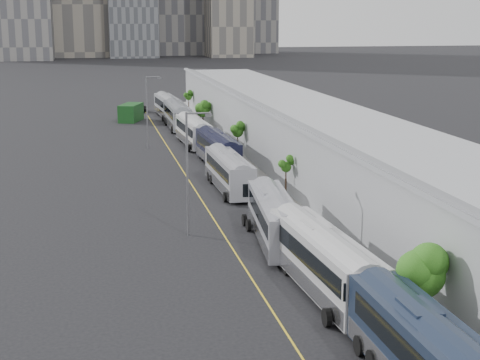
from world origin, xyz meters
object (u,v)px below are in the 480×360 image
object	(u,v)px
bus_5	(218,152)
suv	(135,107)
bus_4	(229,175)
street_lamp_far	(148,107)
shipping_container	(131,113)
bus_3	(274,222)
bus_7	(177,117)
bus_6	(193,134)
bus_8	(168,108)
bus_2	(323,266)
street_lamp_near	(189,166)

from	to	relation	value
bus_5	suv	bearing A→B (deg)	94.03
bus_4	bus_5	bearing A→B (deg)	84.17
street_lamp_far	shipping_container	bearing A→B (deg)	91.71
bus_3	bus_5	world-z (taller)	bus_5
street_lamp_far	suv	size ratio (longest dim) A/B	1.60
bus_7	shipping_container	xyz separation A→B (m)	(-6.47, 9.45, -0.28)
bus_5	suv	xyz separation A→B (m)	(-6.04, 51.91, -0.78)
bus_6	suv	world-z (taller)	bus_6
bus_3	bus_8	distance (m)	72.13
bus_7	shipping_container	distance (m)	11.46
bus_3	bus_5	xyz separation A→B (m)	(0.88, 29.56, 0.02)
bus_8	shipping_container	distance (m)	7.13
bus_4	bus_7	size ratio (longest dim) A/B	0.93
bus_8	bus_5	bearing A→B (deg)	-91.59
bus_4	shipping_container	bearing A→B (deg)	96.06
bus_2	street_lamp_near	distance (m)	15.75
suv	shipping_container	bearing A→B (deg)	-120.91
bus_5	suv	world-z (taller)	bus_5
bus_4	street_lamp_far	world-z (taller)	street_lamp_far
bus_6	street_lamp_far	distance (m)	7.09
street_lamp_near	street_lamp_far	size ratio (longest dim) A/B	1.04
bus_6	bus_7	bearing A→B (deg)	88.10
bus_8	street_lamp_far	world-z (taller)	street_lamp_far
bus_5	street_lamp_near	distance (m)	27.57
bus_7	street_lamp_near	world-z (taller)	street_lamp_near
bus_5	bus_8	xyz separation A→B (m)	(-1.12, 42.57, 0.02)
bus_2	bus_4	xyz separation A→B (m)	(-0.51, 28.15, -0.15)
bus_7	bus_8	xyz separation A→B (m)	(-0.08, 12.62, -0.06)
bus_4	bus_8	bearing A→B (deg)	89.00
street_lamp_near	bus_6	bearing A→B (deg)	81.53
bus_8	street_lamp_near	distance (m)	69.32
bus_8	shipping_container	world-z (taller)	bus_8
bus_4	street_lamp_far	distance (m)	26.37
street_lamp_near	suv	xyz separation A→B (m)	(0.80, 78.31, -4.74)
bus_2	suv	world-z (taller)	bus_2
bus_5	street_lamp_far	xyz separation A→B (m)	(-6.73, 13.31, 3.77)
bus_2	suv	size ratio (longest dim) A/B	2.39
bus_2	bus_3	world-z (taller)	bus_2
street_lamp_near	shipping_container	distance (m)	65.94
bus_3	bus_7	bearing A→B (deg)	96.08
bus_4	street_lamp_near	xyz separation A→B (m)	(-5.85, -14.26, 4.00)
bus_5	bus_7	world-z (taller)	bus_7
suv	bus_2	bearing A→B (deg)	-110.80
bus_4	bus_6	distance (m)	26.36
bus_6	street_lamp_far	size ratio (longest dim) A/B	1.38
shipping_container	bus_5	bearing A→B (deg)	-59.18
shipping_container	bus_2	bearing A→B (deg)	-64.93
bus_4	street_lamp_near	bearing A→B (deg)	-113.43
shipping_container	suv	world-z (taller)	shipping_container
street_lamp_near	shipping_container	xyz separation A→B (m)	(-0.66, 65.81, -4.15)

